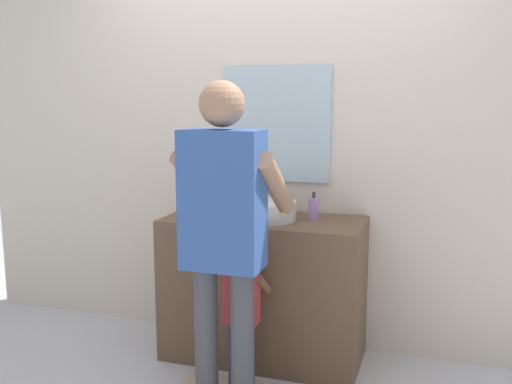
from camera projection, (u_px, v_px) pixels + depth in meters
ground_plane at (248, 378)px, 3.21m from camera, size 14.00×14.00×0.00m
back_wall at (279, 135)px, 3.57m from camera, size 4.40×0.10×2.70m
vanity_cabinet at (264, 288)px, 3.42m from camera, size 1.19×0.54×0.87m
sink_basin at (263, 210)px, 3.32m from camera, size 0.40×0.40×0.11m
faucet at (274, 199)px, 3.54m from camera, size 0.18×0.14×0.18m
toothbrush_cup at (209, 204)px, 3.51m from camera, size 0.07×0.07×0.21m
soap_bottle at (314, 208)px, 3.31m from camera, size 0.06×0.06×0.17m
child_toddler at (242, 302)px, 3.03m from camera, size 0.25×0.25×0.82m
adult_parent at (224, 221)px, 2.69m from camera, size 0.51×0.54×1.66m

